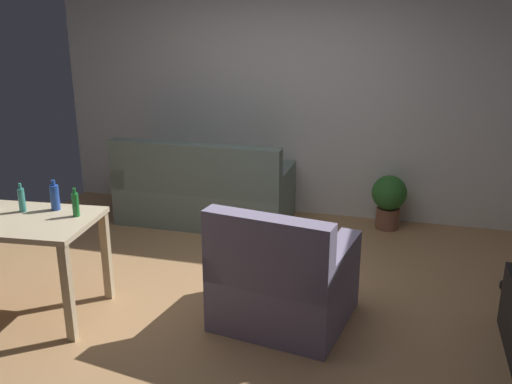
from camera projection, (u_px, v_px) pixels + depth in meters
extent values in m
cube|color=tan|center=(228.00, 300.00, 4.50)|extent=(5.20, 4.40, 0.02)
cube|color=silver|center=(288.00, 91.00, 6.10)|extent=(5.20, 0.10, 2.70)
cube|color=slate|center=(206.00, 202.00, 6.14)|extent=(1.80, 0.84, 0.40)
cube|color=slate|center=(194.00, 169.00, 5.68)|extent=(1.80, 0.16, 0.52)
cube|color=slate|center=(280.00, 180.00, 5.84)|extent=(0.16, 0.84, 0.22)
cube|color=slate|center=(136.00, 169.00, 6.25)|extent=(0.16, 0.84, 0.22)
cube|color=#C6B28E|center=(12.00, 220.00, 4.10)|extent=(1.26, 0.80, 0.04)
cube|color=tan|center=(68.00, 293.00, 3.84)|extent=(0.07, 0.07, 0.72)
cube|color=tan|center=(106.00, 256.00, 4.42)|extent=(0.07, 0.07, 0.72)
cylinder|color=brown|center=(387.00, 218.00, 5.92)|extent=(0.24, 0.24, 0.22)
sphere|color=#2D6B28|center=(389.00, 193.00, 5.83)|extent=(0.36, 0.36, 0.36)
cube|color=gray|center=(285.00, 293.00, 4.17)|extent=(1.02, 0.97, 0.40)
cube|color=slate|center=(267.00, 254.00, 3.74)|extent=(0.91, 0.30, 0.52)
cube|color=gray|center=(335.00, 264.00, 3.93)|extent=(0.29, 0.85, 0.22)
cube|color=gray|center=(240.00, 246.00, 4.22)|extent=(0.29, 0.85, 0.22)
cylinder|color=teal|center=(22.00, 200.00, 4.19)|extent=(0.05, 0.05, 0.18)
cylinder|color=teal|center=(20.00, 186.00, 4.16)|extent=(0.02, 0.02, 0.04)
cylinder|color=#2347A3|center=(55.00, 198.00, 4.23)|extent=(0.07, 0.07, 0.19)
cylinder|color=#2347A3|center=(53.00, 183.00, 4.19)|extent=(0.03, 0.03, 0.04)
cylinder|color=#1E722D|center=(76.00, 205.00, 4.10)|extent=(0.05, 0.05, 0.17)
cylinder|color=#1E722D|center=(74.00, 191.00, 4.06)|extent=(0.02, 0.02, 0.04)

